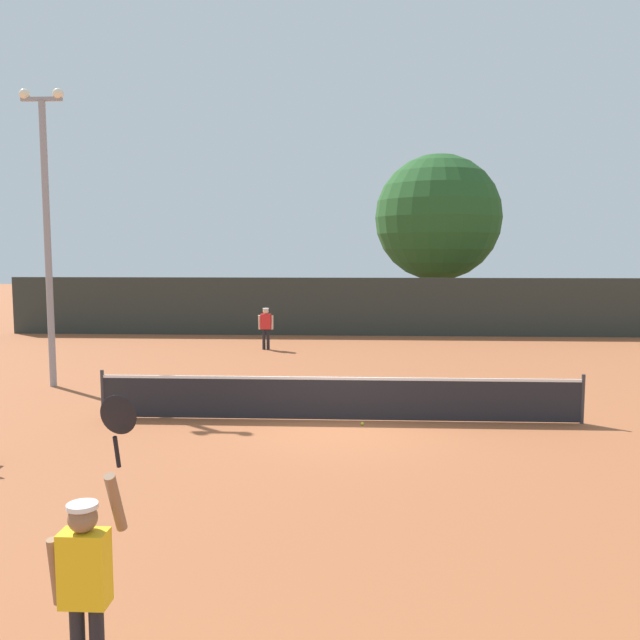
% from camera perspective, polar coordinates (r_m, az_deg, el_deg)
% --- Properties ---
extents(ground_plane, '(120.00, 120.00, 0.00)m').
position_cam_1_polar(ground_plane, '(14.65, 1.59, -8.63)').
color(ground_plane, '#9E5633').
extents(tennis_net, '(10.55, 0.08, 1.07)m').
position_cam_1_polar(tennis_net, '(14.53, 1.59, -6.68)').
color(tennis_net, '#232328').
rests_on(tennis_net, ground).
extents(perimeter_fence, '(29.96, 0.12, 2.55)m').
position_cam_1_polar(perimeter_fence, '(29.09, 2.24, 1.16)').
color(perimeter_fence, '#2D332D').
rests_on(perimeter_fence, ground).
extents(player_serving, '(0.67, 0.40, 2.53)m').
position_cam_1_polar(player_serving, '(6.00, -19.45, -19.70)').
color(player_serving, yellow).
rests_on(player_serving, ground).
extents(player_receiving, '(0.57, 0.23, 1.57)m').
position_cam_1_polar(player_receiving, '(24.97, -4.69, -0.38)').
color(player_receiving, red).
rests_on(player_receiving, ground).
extents(tennis_ball, '(0.07, 0.07, 0.07)m').
position_cam_1_polar(tennis_ball, '(14.26, 3.66, -8.90)').
color(tennis_ball, '#CCE033').
rests_on(tennis_ball, ground).
extents(light_pole, '(1.18, 0.28, 7.94)m').
position_cam_1_polar(light_pole, '(19.33, -22.49, 7.99)').
color(light_pole, gray).
rests_on(light_pole, ground).
extents(large_tree, '(6.42, 6.42, 8.63)m').
position_cam_1_polar(large_tree, '(34.75, 10.13, 8.65)').
color(large_tree, brown).
rests_on(large_tree, ground).
extents(parked_car_near, '(2.29, 4.36, 1.69)m').
position_cam_1_polar(parked_car_near, '(35.21, -10.45, 1.07)').
color(parked_car_near, '#B7B7BC').
rests_on(parked_car_near, ground).
extents(parked_car_mid, '(2.41, 4.40, 1.69)m').
position_cam_1_polar(parked_car_mid, '(34.81, 5.62, 1.09)').
color(parked_car_mid, red).
rests_on(parked_car_mid, ground).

